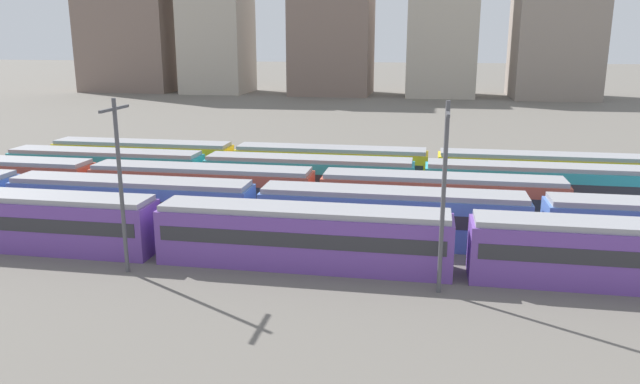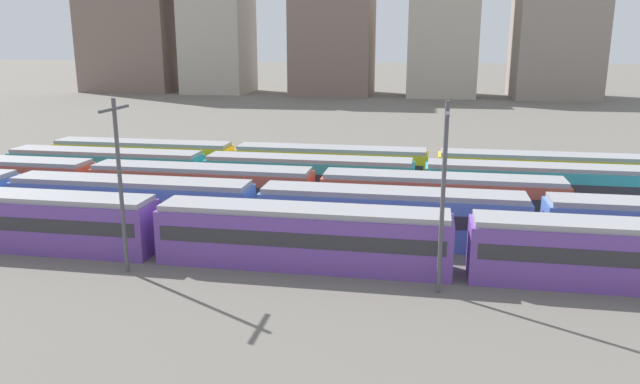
{
  "view_description": "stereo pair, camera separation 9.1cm",
  "coord_description": "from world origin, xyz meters",
  "px_view_note": "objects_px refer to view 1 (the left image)",
  "views": [
    {
      "loc": [
        27.92,
        -34.75,
        13.72
      ],
      "look_at": [
        19.92,
        10.4,
        2.04
      ],
      "focal_mm": 34.27,
      "sensor_mm": 36.0,
      "label": 1
    },
    {
      "loc": [
        28.01,
        -34.74,
        13.72
      ],
      "look_at": [
        19.92,
        10.4,
        2.04
      ],
      "focal_mm": 34.27,
      "sensor_mm": 36.0,
      "label": 2
    }
  ],
  "objects_px": {
    "train_track_1": "(391,216)",
    "train_track_2": "(202,188)",
    "catenary_pole_0": "(120,179)",
    "train_track_3": "(537,187)",
    "train_track_0": "(303,236)",
    "train_track_4": "(540,174)",
    "catenary_pole_2": "(444,190)"
  },
  "relations": [
    {
      "from": "train_track_1",
      "to": "train_track_2",
      "type": "height_order",
      "value": "same"
    },
    {
      "from": "train_track_2",
      "to": "catenary_pole_0",
      "type": "distance_m",
      "value": 13.85
    },
    {
      "from": "train_track_3",
      "to": "train_track_1",
      "type": "bearing_deg",
      "value": -136.96
    },
    {
      "from": "train_track_0",
      "to": "train_track_1",
      "type": "distance_m",
      "value": 7.25
    },
    {
      "from": "train_track_0",
      "to": "train_track_1",
      "type": "height_order",
      "value": "same"
    },
    {
      "from": "train_track_4",
      "to": "train_track_1",
      "type": "bearing_deg",
      "value": -128.12
    },
    {
      "from": "train_track_0",
      "to": "catenary_pole_0",
      "type": "bearing_deg",
      "value": -164.09
    },
    {
      "from": "train_track_4",
      "to": "train_track_3",
      "type": "bearing_deg",
      "value": -101.97
    },
    {
      "from": "train_track_0",
      "to": "train_track_2",
      "type": "height_order",
      "value": "same"
    },
    {
      "from": "train_track_1",
      "to": "catenary_pole_2",
      "type": "relative_size",
      "value": 8.86
    },
    {
      "from": "train_track_2",
      "to": "catenary_pole_0",
      "type": "bearing_deg",
      "value": -88.91
    },
    {
      "from": "catenary_pole_2",
      "to": "train_track_3",
      "type": "bearing_deg",
      "value": 66.47
    },
    {
      "from": "train_track_2",
      "to": "catenary_pole_0",
      "type": "relative_size",
      "value": 5.37
    },
    {
      "from": "train_track_3",
      "to": "catenary_pole_2",
      "type": "xyz_separation_m",
      "value": [
        -7.98,
        -18.33,
        3.93
      ]
    },
    {
      "from": "catenary_pole_0",
      "to": "train_track_4",
      "type": "bearing_deg",
      "value": 40.78
    },
    {
      "from": "train_track_1",
      "to": "train_track_4",
      "type": "relative_size",
      "value": 1.0
    },
    {
      "from": "train_track_1",
      "to": "train_track_2",
      "type": "xyz_separation_m",
      "value": [
        -15.5,
        5.2,
        -0.0
      ]
    },
    {
      "from": "train_track_1",
      "to": "catenary_pole_0",
      "type": "relative_size",
      "value": 9.0
    },
    {
      "from": "train_track_1",
      "to": "catenary_pole_2",
      "type": "height_order",
      "value": "catenary_pole_2"
    },
    {
      "from": "catenary_pole_0",
      "to": "catenary_pole_2",
      "type": "relative_size",
      "value": 0.98
    },
    {
      "from": "train_track_0",
      "to": "train_track_4",
      "type": "bearing_deg",
      "value": 50.27
    },
    {
      "from": "train_track_1",
      "to": "train_track_2",
      "type": "distance_m",
      "value": 16.35
    },
    {
      "from": "train_track_1",
      "to": "catenary_pole_0",
      "type": "bearing_deg",
      "value": -151.99
    },
    {
      "from": "train_track_0",
      "to": "train_track_3",
      "type": "relative_size",
      "value": 0.6
    },
    {
      "from": "train_track_4",
      "to": "train_track_2",
      "type": "bearing_deg",
      "value": -159.45
    },
    {
      "from": "train_track_2",
      "to": "train_track_3",
      "type": "distance_m",
      "value": 27.14
    },
    {
      "from": "catenary_pole_2",
      "to": "train_track_2",
      "type": "bearing_deg",
      "value": 144.85
    },
    {
      "from": "train_track_2",
      "to": "train_track_4",
      "type": "xyz_separation_m",
      "value": [
        27.74,
        10.4,
        0.0
      ]
    },
    {
      "from": "train_track_3",
      "to": "catenary_pole_0",
      "type": "relative_size",
      "value": 9.0
    },
    {
      "from": "train_track_4",
      "to": "catenary_pole_0",
      "type": "xyz_separation_m",
      "value": [
        -27.48,
        -23.71,
        3.85
      ]
    },
    {
      "from": "train_track_3",
      "to": "train_track_2",
      "type": "bearing_deg",
      "value": -168.95
    },
    {
      "from": "catenary_pole_0",
      "to": "train_track_3",
      "type": "bearing_deg",
      "value": 35.05
    }
  ]
}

